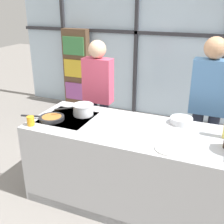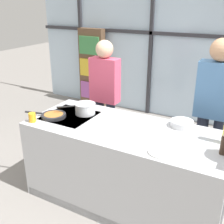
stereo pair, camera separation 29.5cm
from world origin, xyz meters
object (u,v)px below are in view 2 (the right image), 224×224
at_px(spectator_far_left, 105,92).
at_px(mixing_bowl, 182,123).
at_px(white_plate, 162,152).
at_px(spectator_center_left, 214,105).
at_px(pepper_grinder, 224,145).
at_px(juice_glass_near, 32,117).
at_px(frying_pan, 53,115).
at_px(saucepan, 85,108).

height_order(spectator_far_left, mixing_bowl, spectator_far_left).
xyz_separation_m(white_plate, mixing_bowl, (0.00, 0.59, 0.03)).
xyz_separation_m(spectator_center_left, white_plate, (-0.22, -1.07, -0.10)).
relative_size(mixing_bowl, pepper_grinder, 1.21).
xyz_separation_m(pepper_grinder, juice_glass_near, (-1.87, -0.27, -0.04)).
relative_size(frying_pan, saucepan, 1.31).
height_order(frying_pan, pepper_grinder, pepper_grinder).
bearing_deg(white_plate, spectator_center_left, 78.64).
bearing_deg(pepper_grinder, white_plate, -154.01).
bearing_deg(spectator_far_left, frying_pan, 82.38).
bearing_deg(frying_pan, mixing_bowl, 18.63).
distance_m(saucepan, mixing_bowl, 1.07).
relative_size(spectator_far_left, pepper_grinder, 8.48).
xyz_separation_m(spectator_far_left, white_plate, (1.18, -1.07, -0.04)).
xyz_separation_m(white_plate, pepper_grinder, (0.46, 0.22, 0.08)).
bearing_deg(spectator_center_left, white_plate, 78.64).
height_order(spectator_far_left, white_plate, spectator_far_left).
distance_m(spectator_center_left, saucepan, 1.43).
height_order(spectator_center_left, white_plate, spectator_center_left).
relative_size(mixing_bowl, juice_glass_near, 2.38).
bearing_deg(white_plate, pepper_grinder, 25.99).
relative_size(frying_pan, juice_glass_near, 4.85).
relative_size(saucepan, juice_glass_near, 3.71).
bearing_deg(saucepan, pepper_grinder, -6.76).
height_order(saucepan, juice_glass_near, saucepan).
xyz_separation_m(mixing_bowl, juice_glass_near, (-1.42, -0.64, 0.01)).
bearing_deg(white_plate, mixing_bowl, 89.89).
bearing_deg(white_plate, saucepan, 159.16).
height_order(mixing_bowl, juice_glass_near, juice_glass_near).
height_order(spectator_far_left, frying_pan, spectator_far_left).
relative_size(saucepan, pepper_grinder, 1.89).
xyz_separation_m(spectator_center_left, saucepan, (-1.27, -0.67, -0.05)).
xyz_separation_m(mixing_bowl, pepper_grinder, (0.45, -0.37, 0.05)).
distance_m(saucepan, juice_glass_near, 0.58).
bearing_deg(spectator_center_left, mixing_bowl, 65.89).
relative_size(frying_pan, white_plate, 1.98).
xyz_separation_m(spectator_center_left, pepper_grinder, (0.24, -0.85, -0.03)).
bearing_deg(mixing_bowl, juice_glass_near, -155.53).
bearing_deg(spectator_far_left, mixing_bowl, 158.05).
xyz_separation_m(frying_pan, juice_glass_near, (-0.11, -0.20, 0.03)).
bearing_deg(saucepan, juice_glass_near, -128.68).
relative_size(spectator_far_left, saucepan, 4.49).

